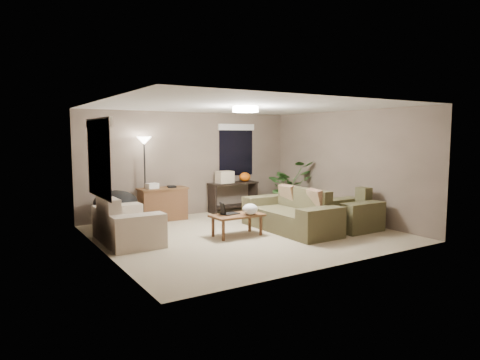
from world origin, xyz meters
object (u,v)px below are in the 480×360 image
console_table (233,195)px  main_sofa (292,216)px  papasan_chair (116,206)px  floor_lamp (144,151)px  loveseat (126,226)px  desk (163,204)px  armchair (351,215)px  cat_scratching_post (309,208)px  coffee_table (237,218)px  houseplant (289,192)px

console_table → main_sofa: bearing=-92.1°
papasan_chair → floor_lamp: 1.44m
main_sofa → loveseat: (-3.19, 0.82, 0.00)m
desk → console_table: size_ratio=0.85×
armchair → floor_lamp: floor_lamp is taller
loveseat → cat_scratching_post: 4.46m
main_sofa → cat_scratching_post: main_sofa is taller
coffee_table → papasan_chair: 2.62m
main_sofa → loveseat: size_ratio=1.37×
floor_lamp → cat_scratching_post: bearing=-24.2°
houseplant → cat_scratching_post: 0.83m
papasan_chair → floor_lamp: (0.79, 0.42, 1.13)m
main_sofa → coffee_table: (-1.21, 0.17, 0.06)m
armchair → floor_lamp: (-3.34, 3.07, 1.30)m
papasan_chair → houseplant: bearing=-5.0°
armchair → console_table: armchair is taller
papasan_chair → houseplant: 4.29m
console_table → floor_lamp: bearing=179.7°
main_sofa → floor_lamp: 3.58m
desk → console_table: 1.95m
floor_lamp → desk: bearing=-19.7°
floor_lamp → houseplant: bearing=-12.8°
console_table → floor_lamp: (-2.31, 0.01, 1.16)m
console_table → papasan_chair: size_ratio=1.26×
papasan_chair → floor_lamp: bearing=28.0°
armchair → floor_lamp: bearing=137.5°
loveseat → coffee_table: size_ratio=1.60×
loveseat → armchair: bearing=-17.9°
main_sofa → console_table: (0.09, 2.48, 0.14)m
loveseat → floor_lamp: bearing=60.1°
houseplant → desk: bearing=168.0°
coffee_table → desk: 2.29m
loveseat → desk: (1.33, 1.54, 0.08)m
cat_scratching_post → main_sofa: bearing=-144.1°
papasan_chair → armchair: bearing=-32.6°
armchair → coffee_table: size_ratio=1.00×
main_sofa → floor_lamp: bearing=131.7°
loveseat → floor_lamp: size_ratio=0.84×
papasan_chair → cat_scratching_post: 4.45m
desk → papasan_chair: (-1.16, -0.29, 0.09)m
cat_scratching_post → console_table: bearing=127.3°
desk → main_sofa: bearing=-51.9°
houseplant → loveseat: bearing=-168.8°
loveseat → houseplant: (4.45, 0.88, 0.21)m
loveseat → console_table: loveseat is taller
console_table → papasan_chair: 3.13m
main_sofa → houseplant: houseplant is taller
papasan_chair → loveseat: bearing=-97.9°
console_table → floor_lamp: 2.59m
houseplant → papasan_chair: bearing=175.0°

